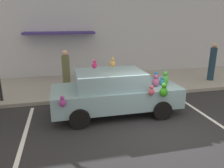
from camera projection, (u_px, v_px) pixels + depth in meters
ground_plane at (162, 132)px, 6.53m from camera, size 60.00×60.00×0.00m
sidewalk at (119, 83)px, 11.16m from camera, size 24.00×4.00×0.15m
storefront_building at (109, 20)px, 12.25m from camera, size 24.00×1.25×6.40m
parking_stripe_front at (200, 112)px, 7.90m from camera, size 0.12×3.60×0.01m
parking_stripe_rear at (26, 131)px, 6.58m from camera, size 0.12×3.60×0.01m
plush_covered_car at (115, 92)px, 7.62m from camera, size 4.43×2.11×2.00m
teddy_bear_on_sidewalk at (108, 82)px, 9.84m from camera, size 0.39×0.33×0.75m
pedestrian_near_shopfront at (66, 72)px, 9.47m from camera, size 0.34×0.34×1.83m
pedestrian_walking_past at (212, 63)px, 11.25m from camera, size 0.33×0.33×1.94m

